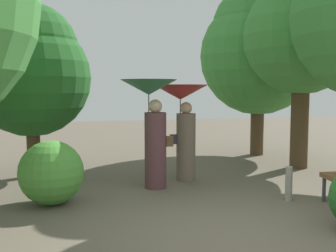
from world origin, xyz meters
name	(u,v)px	position (x,y,z in m)	size (l,w,h in m)	color
ground_plane	(232,233)	(0.00, 0.00, 0.00)	(40.00, 40.00, 0.00)	brown
person_left	(152,115)	(-0.46, 2.70, 1.43)	(1.08, 1.08, 2.10)	#563338
person_right	(182,112)	(0.32, 3.20, 1.44)	(1.15, 1.15, 2.01)	#6B5B4C
tree_near_left	(31,69)	(-2.72, 4.42, 2.35)	(2.55, 2.55, 3.76)	#4C3823
tree_near_right	(302,25)	(3.47, 3.73, 3.44)	(2.79, 2.79, 5.15)	#4C3823
tree_mid_right	(259,48)	(3.45, 5.82, 3.11)	(3.37, 3.37, 4.98)	#4C3823
bush_path_right	(51,173)	(-2.33, 2.03, 0.54)	(1.07, 1.07, 1.07)	#4C9338
path_marker_post	(289,184)	(1.59, 1.18, 0.30)	(0.12, 0.12, 0.59)	gray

